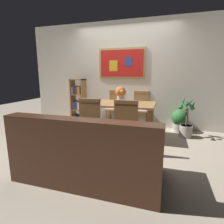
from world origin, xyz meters
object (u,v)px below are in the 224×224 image
leather_couch (88,155)px  potted_ivy (180,120)px  potted_palm (186,123)px  tv_remote (131,103)px  bookshelf (78,104)px  dining_table (120,107)px  dining_chair_far_left (115,105)px  dining_chair_far_right (141,106)px  dining_chair_near_left (92,119)px  dining_chair_near_right (127,122)px  flower_vase (121,93)px

leather_couch → potted_ivy: leather_couch is taller
potted_palm → tv_remote: 1.25m
tv_remote → bookshelf: bearing=157.7°
dining_table → dining_chair_far_left: bearing=112.2°
potted_ivy → leather_couch: bearing=-116.6°
dining_chair_far_right → tv_remote: (-0.10, -0.80, 0.20)m
potted_ivy → dining_chair_near_left: bearing=-136.6°
dining_table → dining_chair_near_left: bearing=-111.4°
dining_chair_near_right → dining_chair_far_left: same height
flower_vase → tv_remote: size_ratio=2.14×
dining_chair_near_right → potted_ivy: bearing=58.4°
bookshelf → tv_remote: bearing=-22.3°
dining_chair_near_left → tv_remote: (0.54, 0.75, 0.20)m
dining_table → potted_ivy: size_ratio=2.58×
flower_vase → bookshelf: bearing=154.2°
dining_chair_far_left → tv_remote: dining_chair_far_left is taller
dining_table → dining_chair_near_left: (-0.30, -0.77, -0.09)m
bookshelf → dining_chair_far_right: bearing=6.2°
dining_chair_near_left → dining_chair_far_left: bearing=90.8°
tv_remote → dining_chair_near_left: bearing=-125.5°
dining_chair_near_right → dining_chair_far_left: 1.72m
bookshelf → leather_couch: bearing=-60.1°
leather_couch → bookshelf: size_ratio=1.50×
leather_couch → bookshelf: bookshelf is taller
flower_vase → dining_chair_near_right: bearing=-67.7°
dining_chair_near_left → potted_palm: bearing=33.5°
dining_table → dining_chair_far_left: size_ratio=1.60×
leather_couch → dining_table: bearing=91.5°
dining_chair_near_right → flower_vase: size_ratio=2.62×
potted_ivy → flower_vase: bearing=-149.3°
dining_chair_near_left → flower_vase: bearing=66.4°
dining_chair_far_left → flower_vase: 0.97m
dining_chair_far_right → bookshelf: 1.63m
bookshelf → dining_chair_near_left: bearing=-54.4°
bookshelf → potted_palm: bookshelf is taller
potted_palm → bookshelf: bearing=174.1°
dining_table → flower_vase: (0.02, -0.03, 0.30)m
dining_chair_far_right → potted_palm: bearing=-23.5°
dining_chair_near_right → flower_vase: flower_vase is taller
potted_palm → dining_table: bearing=-166.3°
dining_chair_near_left → tv_remote: dining_chair_near_left is taller
dining_chair_far_left → potted_palm: bearing=-15.3°
leather_couch → tv_remote: size_ratio=11.11×
dining_chair_far_right → potted_ivy: (0.93, -0.08, -0.26)m
dining_chair_near_right → flower_vase: 0.91m
dining_chair_near_right → tv_remote: (-0.10, 0.77, 0.20)m
dining_chair_near_left → potted_palm: size_ratio=1.03×
dining_chair_far_right → dining_chair_near_left: bearing=-112.1°
dining_chair_far_right → flower_vase: flower_vase is taller
flower_vase → tv_remote: bearing=2.4°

